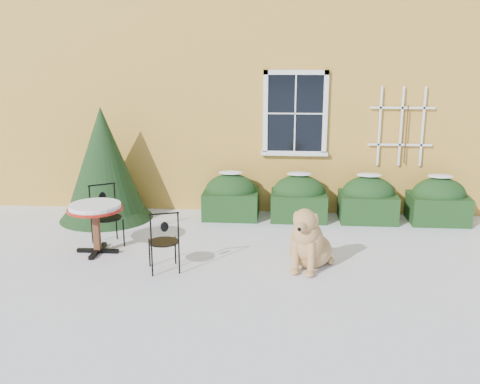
# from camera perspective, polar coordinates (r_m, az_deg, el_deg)

# --- Properties ---
(ground) EXTENTS (80.00, 80.00, 0.00)m
(ground) POSITION_cam_1_polar(r_m,az_deg,el_deg) (7.99, -0.59, -8.04)
(ground) COLOR white
(ground) RESTS_ON ground
(house) EXTENTS (12.40, 8.40, 6.40)m
(house) POSITION_cam_1_polar(r_m,az_deg,el_deg) (14.38, 2.01, 14.97)
(house) COLOR gold
(house) RESTS_ON ground
(hedge_row) EXTENTS (4.95, 0.80, 0.91)m
(hedge_row) POSITION_cam_1_polar(r_m,az_deg,el_deg) (10.30, 9.90, -0.76)
(hedge_row) COLOR black
(hedge_row) RESTS_ON ground
(evergreen_shrub) EXTENTS (1.77, 1.77, 2.14)m
(evergreen_shrub) POSITION_cam_1_polar(r_m,az_deg,el_deg) (10.45, -14.28, 1.81)
(evergreen_shrub) COLOR black
(evergreen_shrub) RESTS_ON ground
(bistro_table) EXTENTS (0.86, 0.86, 0.80)m
(bistro_table) POSITION_cam_1_polar(r_m,az_deg,el_deg) (8.66, -15.19, -2.10)
(bistro_table) COLOR black
(bistro_table) RESTS_ON ground
(patio_chair_near) EXTENTS (0.52, 0.52, 0.92)m
(patio_chair_near) POSITION_cam_1_polar(r_m,az_deg,el_deg) (7.78, -8.13, -5.18)
(patio_chair_near) COLOR black
(patio_chair_near) RESTS_ON ground
(patio_chair_far) EXTENTS (0.61, 0.61, 1.00)m
(patio_chair_far) POSITION_cam_1_polar(r_m,az_deg,el_deg) (9.06, -14.10, -2.43)
(patio_chair_far) COLOR black
(patio_chair_far) RESTS_ON ground
(dog) EXTENTS (0.81, 1.06, 0.99)m
(dog) POSITION_cam_1_polar(r_m,az_deg,el_deg) (7.88, 7.29, -5.39)
(dog) COLOR tan
(dog) RESTS_ON ground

